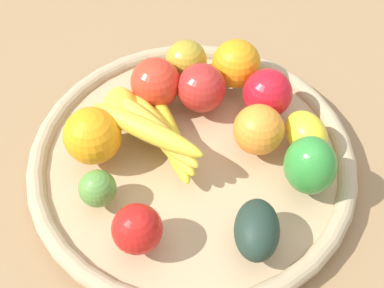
{
  "coord_description": "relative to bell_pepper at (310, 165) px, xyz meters",
  "views": [
    {
      "loc": [
        0.2,
        -0.41,
        0.65
      ],
      "look_at": [
        0.0,
        0.0,
        0.06
      ],
      "focal_mm": 49.95,
      "sensor_mm": 36.0,
      "label": 1
    }
  ],
  "objects": [
    {
      "name": "apple_0",
      "position": [
        -0.16,
        -0.18,
        -0.01
      ],
      "size": [
        0.08,
        0.08,
        0.06
      ],
      "primitive_type": "sphere",
      "rotation": [
        0.0,
        0.0,
        2.89
      ],
      "color": "red",
      "rests_on": "basket"
    },
    {
      "name": "apple_4",
      "position": [
        -0.24,
        0.12,
        -0.01
      ],
      "size": [
        0.09,
        0.09,
        0.07
      ],
      "primitive_type": "sphere",
      "rotation": [
        0.0,
        0.0,
        0.63
      ],
      "color": "#AE9327",
      "rests_on": "basket"
    },
    {
      "name": "lime_0",
      "position": [
        -0.24,
        -0.14,
        -0.02
      ],
      "size": [
        0.05,
        0.05,
        0.05
      ],
      "primitive_type": "sphere",
      "rotation": [
        0.0,
        0.0,
        6.24
      ],
      "color": "#588F39",
      "rests_on": "basket"
    },
    {
      "name": "bell_pepper",
      "position": [
        0.0,
        0.0,
        0.0
      ],
      "size": [
        0.1,
        0.1,
        0.09
      ],
      "primitive_type": "ellipsoid",
      "rotation": [
        0.0,
        0.0,
        2.35
      ],
      "color": "#318D34",
      "rests_on": "basket"
    },
    {
      "name": "apple_2",
      "position": [
        -0.26,
        0.05,
        -0.0
      ],
      "size": [
        0.1,
        0.1,
        0.08
      ],
      "primitive_type": "sphere",
      "rotation": [
        0.0,
        0.0,
        5.15
      ],
      "color": "red",
      "rests_on": "basket"
    },
    {
      "name": "basket",
      "position": [
        -0.16,
        -0.02,
        -0.06
      ],
      "size": [
        0.48,
        0.48,
        0.04
      ],
      "color": "tan",
      "rests_on": "ground_plane"
    },
    {
      "name": "lemon_1",
      "position": [
        -0.28,
        -0.01,
        -0.02
      ],
      "size": [
        0.08,
        0.09,
        0.05
      ],
      "primitive_type": "ellipsoid",
      "rotation": [
        0.0,
        0.0,
        2.2
      ],
      "color": "yellow",
      "rests_on": "basket"
    },
    {
      "name": "orange_2",
      "position": [
        -0.08,
        0.03,
        -0.01
      ],
      "size": [
        0.09,
        0.09,
        0.07
      ],
      "primitive_type": "sphere",
      "rotation": [
        0.0,
        0.0,
        5.01
      ],
      "color": "orange",
      "rests_on": "basket"
    },
    {
      "name": "apple_3",
      "position": [
        -0.1,
        0.1,
        -0.01
      ],
      "size": [
        0.1,
        0.1,
        0.07
      ],
      "primitive_type": "sphere",
      "rotation": [
        0.0,
        0.0,
        2.59
      ],
      "color": "red",
      "rests_on": "basket"
    },
    {
      "name": "orange_1",
      "position": [
        -0.29,
        -0.08,
        -0.0
      ],
      "size": [
        0.1,
        0.1,
        0.08
      ],
      "primitive_type": "sphere",
      "rotation": [
        0.0,
        0.0,
        4.38
      ],
      "color": "orange",
      "rests_on": "basket"
    },
    {
      "name": "banana_bunch",
      "position": [
        -0.21,
        -0.03,
        -0.01
      ],
      "size": [
        0.18,
        0.15,
        0.07
      ],
      "color": "yellow",
      "rests_on": "basket"
    },
    {
      "name": "lemon_0",
      "position": [
        -0.02,
        0.06,
        -0.02
      ],
      "size": [
        0.09,
        0.09,
        0.05
      ],
      "primitive_type": "ellipsoid",
      "rotation": [
        0.0,
        0.0,
        2.44
      ],
      "color": "yellow",
      "rests_on": "basket"
    },
    {
      "name": "ground_plane",
      "position": [
        -0.16,
        -0.02,
        -0.08
      ],
      "size": [
        2.4,
        2.4,
        0.0
      ],
      "primitive_type": "plane",
      "color": "#94724B",
      "rests_on": "ground"
    },
    {
      "name": "avocado",
      "position": [
        -0.03,
        -0.11,
        -0.01
      ],
      "size": [
        0.08,
        0.1,
        0.06
      ],
      "primitive_type": "ellipsoid",
      "rotation": [
        0.0,
        0.0,
        5.07
      ],
      "color": "#213429",
      "rests_on": "basket"
    },
    {
      "name": "apple_1",
      "position": [
        -0.19,
        0.07,
        -0.01
      ],
      "size": [
        0.1,
        0.1,
        0.07
      ],
      "primitive_type": "sphere",
      "rotation": [
        0.0,
        0.0,
        4.0
      ],
      "color": "red",
      "rests_on": "basket"
    },
    {
      "name": "orange_0",
      "position": [
        -0.16,
        0.14,
        -0.0
      ],
      "size": [
        0.1,
        0.1,
        0.08
      ],
      "primitive_type": "sphere",
      "rotation": [
        0.0,
        0.0,
        2.81
      ],
      "color": "orange",
      "rests_on": "basket"
    }
  ]
}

